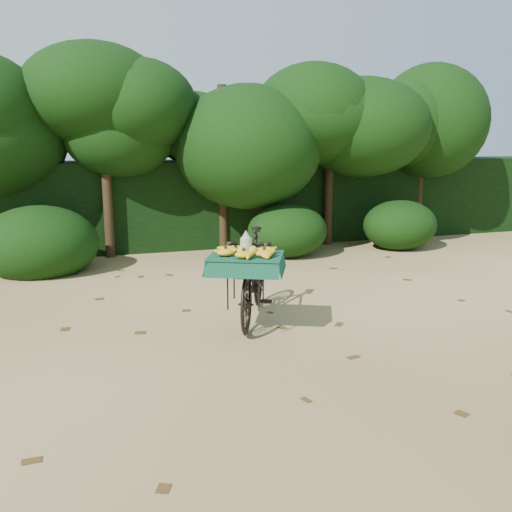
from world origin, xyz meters
name	(u,v)px	position (x,y,z in m)	size (l,w,h in m)	color
ground	(299,339)	(0.00, 0.00, 0.00)	(80.00, 80.00, 0.00)	tan
vendor_bicycle	(252,275)	(-0.29, 0.83, 0.58)	(1.40, 1.99, 1.14)	black
hedge_backdrop	(191,202)	(0.00, 6.30, 0.90)	(26.00, 1.80, 1.80)	black
tree_row	(165,152)	(-0.65, 5.50, 2.00)	(14.50, 2.00, 4.00)	black
bush_clumps	(238,236)	(0.50, 4.30, 0.45)	(8.80, 1.70, 0.90)	black
leaf_litter	(279,321)	(0.00, 0.65, 0.01)	(7.00, 7.30, 0.01)	#4C3414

